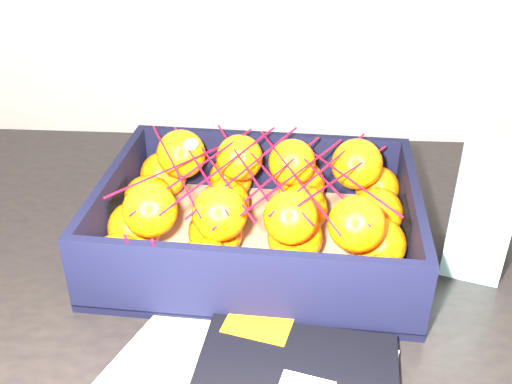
# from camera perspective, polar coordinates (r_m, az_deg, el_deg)

# --- Properties ---
(table) EXTENTS (1.24, 0.86, 0.75)m
(table) POSITION_cam_1_polar(r_m,az_deg,el_deg) (0.86, -0.62, -12.25)
(table) COLOR black
(table) RESTS_ON ground
(produce_crate) EXTENTS (0.42, 0.31, 0.11)m
(produce_crate) POSITION_cam_1_polar(r_m,az_deg,el_deg) (0.80, 0.26, -3.71)
(produce_crate) COLOR #926743
(produce_crate) RESTS_ON table
(clementine_heap) EXTENTS (0.40, 0.29, 0.13)m
(clementine_heap) POSITION_cam_1_polar(r_m,az_deg,el_deg) (0.79, 0.18, -1.66)
(clementine_heap) COLOR #F06205
(clementine_heap) RESTS_ON produce_crate
(mesh_net) EXTENTS (0.34, 0.28, 0.11)m
(mesh_net) POSITION_cam_1_polar(r_m,az_deg,el_deg) (0.75, -0.28, 1.54)
(mesh_net) COLOR red
(mesh_net) RESTS_ON clementine_heap
(retail_carton) EXTENTS (0.10, 0.12, 0.16)m
(retail_carton) POSITION_cam_1_polar(r_m,az_deg,el_deg) (0.81, 21.18, -1.37)
(retail_carton) COLOR white
(retail_carton) RESTS_ON table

